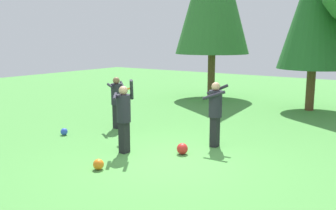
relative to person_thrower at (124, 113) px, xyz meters
name	(u,v)px	position (x,y,z in m)	size (l,w,h in m)	color
ground_plane	(168,161)	(1.23, 0.12, -0.98)	(40.00, 40.00, 0.00)	#4C9342
person_thrower	(124,113)	(0.00, 0.00, 0.00)	(0.67, 0.67, 1.82)	black
person_catcher	(117,98)	(-1.86, 1.77, -0.04)	(0.72, 0.70, 1.60)	black
person_bystander	(215,109)	(1.57, 1.73, 0.01)	(0.67, 0.61, 1.68)	black
frisbee	(126,89)	(-0.86, 1.09, 0.39)	(0.27, 0.28, 0.13)	orange
ball_blue	(64,132)	(-2.55, 0.25, -0.88)	(0.20, 0.20, 0.20)	blue
ball_orange	(98,164)	(0.34, -1.22, -0.87)	(0.23, 0.23, 0.23)	orange
ball_red	(182,149)	(1.23, 0.71, -0.85)	(0.27, 0.27, 0.27)	red
tree_center	(316,6)	(2.29, 8.23, 2.98)	(2.66, 2.66, 6.35)	brown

